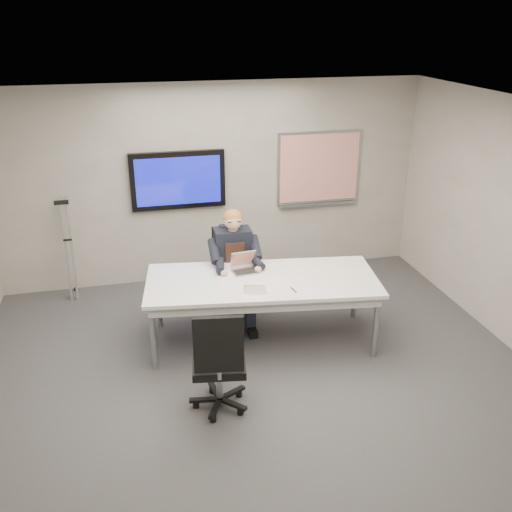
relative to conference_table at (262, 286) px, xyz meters
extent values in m
cube|color=#373739|center=(-0.21, -1.02, -0.72)|extent=(6.00, 6.00, 0.02)
cube|color=silver|center=(-0.21, -1.02, 2.08)|extent=(6.00, 6.00, 0.02)
cube|color=gray|center=(-0.21, 1.98, 0.68)|extent=(6.00, 0.02, 2.80)
cube|color=white|center=(0.00, 0.00, 0.07)|extent=(2.77, 1.45, 0.04)
cube|color=silver|center=(0.00, 0.00, -0.02)|extent=(2.64, 1.33, 0.11)
cylinder|color=#96999E|center=(-1.28, -0.29, -0.34)|extent=(0.07, 0.07, 0.77)
cylinder|color=#96999E|center=(1.16, -0.63, -0.34)|extent=(0.07, 0.07, 0.77)
cylinder|color=#96999E|center=(-1.16, 0.63, -0.34)|extent=(0.07, 0.07, 0.77)
cylinder|color=#96999E|center=(1.28, 0.29, -0.34)|extent=(0.07, 0.07, 0.77)
cube|color=black|center=(-0.71, 1.93, 0.78)|extent=(1.30, 0.08, 0.80)
cube|color=#0D1297|center=(-0.71, 1.89, 0.78)|extent=(1.16, 0.01, 0.66)
cube|color=#96999E|center=(1.34, 1.96, 0.83)|extent=(1.25, 0.04, 1.05)
cube|color=white|center=(1.34, 1.94, 0.83)|extent=(1.18, 0.01, 0.98)
cube|color=#96999E|center=(1.34, 1.92, 0.28)|extent=(1.18, 0.05, 0.04)
cylinder|color=#96999E|center=(-0.20, 0.72, -0.42)|extent=(0.06, 0.06, 0.39)
cube|color=black|center=(-0.20, 0.72, -0.22)|extent=(0.52, 0.52, 0.08)
cube|color=black|center=(-0.19, 0.95, 0.13)|extent=(0.46, 0.08, 0.56)
cylinder|color=#96999E|center=(-0.71, -1.10, -0.41)|extent=(0.07, 0.07, 0.39)
cube|color=black|center=(-0.71, -1.10, -0.22)|extent=(0.57, 0.57, 0.08)
cube|color=black|center=(-0.75, -1.34, 0.14)|extent=(0.46, 0.13, 0.57)
cube|color=black|center=(-0.20, 0.68, 0.16)|extent=(0.45, 0.26, 0.62)
cube|color=#341E15|center=(-0.20, 0.55, 0.19)|extent=(0.23, 0.03, 0.30)
sphere|color=#DBA686|center=(-0.20, 0.65, 0.60)|extent=(0.22, 0.22, 0.22)
ellipsoid|color=olive|center=(-0.20, 0.67, 0.63)|extent=(0.23, 0.23, 0.20)
cube|color=#AFAFB1|center=(-0.15, 0.22, 0.10)|extent=(0.33, 0.25, 0.02)
cube|color=black|center=(-0.15, 0.21, 0.11)|extent=(0.28, 0.18, 0.00)
cube|color=#AFAFB1|center=(-0.15, 0.36, 0.21)|extent=(0.31, 0.11, 0.20)
cube|color=red|center=(-0.15, 0.35, 0.21)|extent=(0.28, 0.09, 0.17)
cylinder|color=black|center=(0.26, -0.36, 0.10)|extent=(0.03, 0.15, 0.01)
camera|label=1|loc=(-1.45, -5.71, 2.90)|focal=40.00mm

